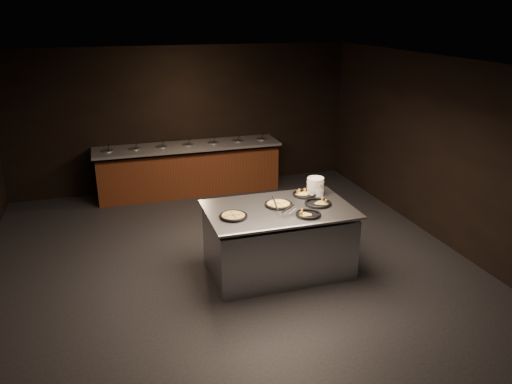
% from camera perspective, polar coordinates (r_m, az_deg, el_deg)
% --- Properties ---
extents(room, '(7.02, 8.02, 2.92)m').
position_cam_1_polar(room, '(6.62, -2.66, 1.53)').
color(room, black).
rests_on(room, ground).
extents(salad_bar, '(3.70, 0.83, 1.18)m').
position_cam_1_polar(salad_bar, '(10.25, -7.65, 2.28)').
color(salad_bar, '#552B14').
rests_on(salad_bar, ground).
extents(serving_counter, '(2.02, 1.29, 0.97)m').
position_cam_1_polar(serving_counter, '(7.13, 2.56, -5.61)').
color(serving_counter, '#BABCC1').
rests_on(serving_counter, ground).
extents(plate_stack, '(0.25, 0.25, 0.25)m').
position_cam_1_polar(plate_stack, '(7.45, 6.81, 0.69)').
color(plate_stack, white).
rests_on(plate_stack, serving_counter).
extents(pan_veggie_whole, '(0.38, 0.38, 0.04)m').
position_cam_1_polar(pan_veggie_whole, '(6.61, -2.61, -2.75)').
color(pan_veggie_whole, black).
rests_on(pan_veggie_whole, serving_counter).
extents(pan_cheese_whole, '(0.39, 0.39, 0.04)m').
position_cam_1_polar(pan_cheese_whole, '(7.00, 2.59, -1.39)').
color(pan_cheese_whole, black).
rests_on(pan_cheese_whole, serving_counter).
extents(pan_cheese_slices_a, '(0.36, 0.36, 0.04)m').
position_cam_1_polar(pan_cheese_slices_a, '(7.41, 5.56, -0.23)').
color(pan_cheese_slices_a, black).
rests_on(pan_cheese_slices_a, serving_counter).
extents(pan_cheese_slices_b, '(0.34, 0.34, 0.04)m').
position_cam_1_polar(pan_cheese_slices_b, '(6.70, 6.01, -2.52)').
color(pan_cheese_slices_b, black).
rests_on(pan_cheese_slices_b, serving_counter).
extents(pan_veggie_slices, '(0.38, 0.38, 0.04)m').
position_cam_1_polar(pan_veggie_slices, '(7.09, 7.10, -1.26)').
color(pan_veggie_slices, black).
rests_on(pan_veggie_slices, serving_counter).
extents(server_left, '(0.10, 0.35, 0.17)m').
position_cam_1_polar(server_left, '(6.84, 2.09, -1.37)').
color(server_left, '#BABCC1').
rests_on(server_left, serving_counter).
extents(server_right, '(0.30, 0.09, 0.14)m').
position_cam_1_polar(server_right, '(6.68, 4.00, -2.05)').
color(server_right, '#BABCC1').
rests_on(server_right, serving_counter).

